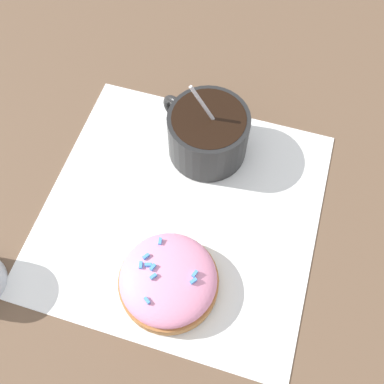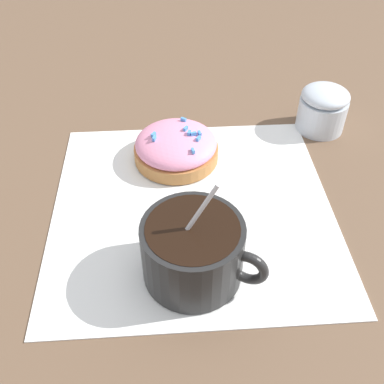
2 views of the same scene
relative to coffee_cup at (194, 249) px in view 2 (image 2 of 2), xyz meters
The scene contains 5 objects.
ground_plane 0.10m from the coffee_cup, behind, with size 3.00×3.00×0.00m, color brown.
paper_napkin 0.10m from the coffee_cup, behind, with size 0.33×0.33×0.00m.
coffee_cup is the anchor object (origin of this frame).
frosted_pastry 0.18m from the coffee_cup, behind, with size 0.10×0.10×0.04m.
sugar_bowl 0.29m from the coffee_cup, 136.02° to the left, with size 0.06×0.06×0.06m.
Camera 2 is at (0.34, -0.05, 0.35)m, focal length 42.00 mm.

